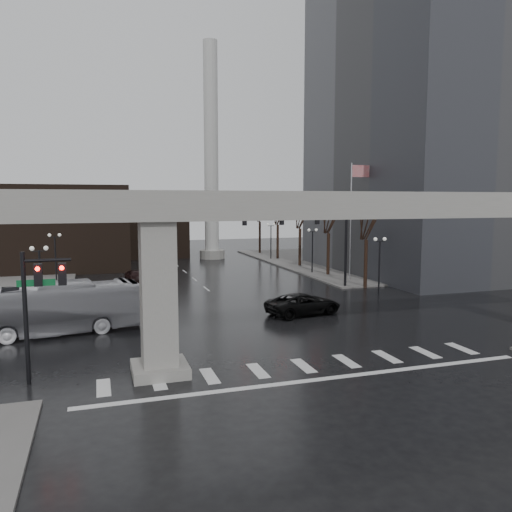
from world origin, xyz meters
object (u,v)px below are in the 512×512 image
object	(u,v)px
signal_mast_arm	(309,227)
city_bus	(47,309)
pickup_truck	(304,304)
far_car	(135,277)

from	to	relation	value
signal_mast_arm	city_bus	world-z (taller)	signal_mast_arm
pickup_truck	city_bus	distance (m)	17.22
pickup_truck	far_car	size ratio (longest dim) A/B	1.43
signal_mast_arm	city_bus	xyz separation A→B (m)	(-21.70, -9.67, -4.22)
signal_mast_arm	far_car	xyz separation A→B (m)	(-15.10, 8.38, -5.16)
city_bus	pickup_truck	bearing A→B (deg)	-96.31
pickup_truck	city_bus	world-z (taller)	city_bus
city_bus	far_car	xyz separation A→B (m)	(6.60, 18.04, -0.94)
signal_mast_arm	far_car	distance (m)	18.02
city_bus	far_car	world-z (taller)	city_bus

